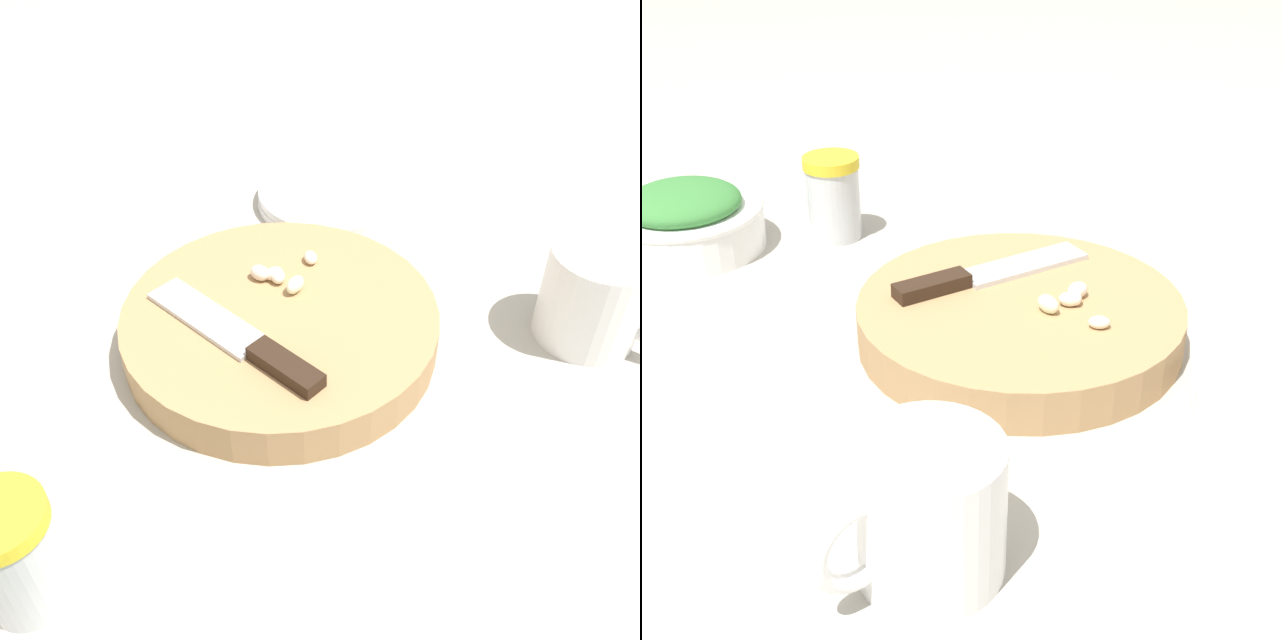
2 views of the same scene
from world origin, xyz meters
TOP-DOWN VIEW (x-y plane):
  - ground_plane at (0.00, 0.00)m, footprint 5.00×5.00m
  - cutting_board at (-0.04, -0.07)m, footprint 0.28×0.28m
  - chef_knife at (0.01, -0.07)m, footprint 0.05×0.20m
  - garlic_cloves at (-0.08, -0.10)m, footprint 0.07×0.05m
  - herb_bowl at (0.32, 0.08)m, footprint 0.17×0.17m
  - spice_jar at (0.25, -0.06)m, footprint 0.06×0.06m
  - coffee_mug at (-0.22, 0.15)m, footprint 0.09×0.13m

SIDE VIEW (x-z plane):
  - ground_plane at x=0.00m, z-range 0.00..0.00m
  - cutting_board at x=-0.04m, z-range 0.00..0.04m
  - herb_bowl at x=0.32m, z-range 0.00..0.07m
  - chef_knife at x=0.01m, z-range 0.04..0.05m
  - garlic_cloves at x=-0.08m, z-range 0.04..0.05m
  - spice_jar at x=0.25m, z-range 0.00..0.09m
  - coffee_mug at x=-0.22m, z-range 0.00..0.09m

